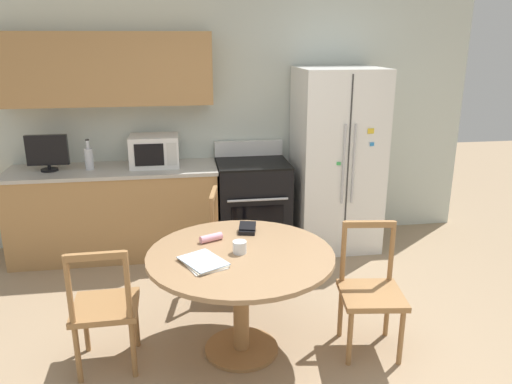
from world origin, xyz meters
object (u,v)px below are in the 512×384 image
at_px(refrigerator, 336,160).
at_px(dining_chair_far, 233,244).
at_px(wallet, 247,229).
at_px(candle_glass, 240,248).
at_px(counter_bottle, 89,158).
at_px(dining_chair_right, 371,292).
at_px(countertop_tv, 47,152).
at_px(microwave, 155,151).
at_px(dining_chair_left, 105,309).
at_px(oven_range, 253,204).

xyz_separation_m(refrigerator, dining_chair_far, (-1.17, -0.87, -0.49)).
bearing_deg(wallet, candle_glass, -105.75).
relative_size(counter_bottle, dining_chair_right, 0.33).
height_order(refrigerator, wallet, refrigerator).
bearing_deg(dining_chair_right, dining_chair_far, -41.82).
bearing_deg(dining_chair_far, candle_glass, 6.36).
distance_m(counter_bottle, candle_glass, 2.23).
bearing_deg(candle_glass, countertop_tv, 131.32).
distance_m(refrigerator, counter_bottle, 2.46).
xyz_separation_m(microwave, dining_chair_right, (1.52, -1.99, -0.62)).
xyz_separation_m(counter_bottle, dining_chair_far, (1.29, -0.94, -0.58)).
distance_m(microwave, candle_glass, 2.01).
xyz_separation_m(dining_chair_right, dining_chair_far, (-0.85, 0.99, 0.00)).
bearing_deg(dining_chair_left, microwave, 80.65).
height_order(oven_range, dining_chair_right, oven_range).
relative_size(microwave, dining_chair_far, 0.53).
distance_m(microwave, countertop_tv, 1.00).
relative_size(oven_range, dining_chair_right, 1.20).
height_order(dining_chair_far, candle_glass, dining_chair_far).
xyz_separation_m(microwave, dining_chair_left, (-0.28, -1.94, -0.62)).
xyz_separation_m(dining_chair_far, candle_glass, (-0.05, -0.90, 0.35)).
distance_m(oven_range, dining_chair_right, 1.99).
bearing_deg(candle_glass, dining_chair_far, 86.85).
distance_m(dining_chair_right, dining_chair_left, 1.80).
bearing_deg(refrigerator, dining_chair_left, -139.35).
bearing_deg(oven_range, countertop_tv, 179.37).
height_order(countertop_tv, dining_chair_far, countertop_tv).
bearing_deg(candle_glass, wallet, 74.25).
xyz_separation_m(counter_bottle, wallet, (1.34, -1.49, -0.23)).
xyz_separation_m(refrigerator, dining_chair_right, (-0.31, -1.87, -0.49)).
xyz_separation_m(refrigerator, candle_glass, (-1.21, -1.77, -0.14)).
distance_m(refrigerator, dining_chair_left, 2.82).
xyz_separation_m(refrigerator, microwave, (-1.83, 0.13, 0.13)).
relative_size(oven_range, countertop_tv, 2.82).
xyz_separation_m(microwave, countertop_tv, (-1.00, -0.06, 0.03)).
xyz_separation_m(countertop_tv, dining_chair_far, (1.66, -0.94, -0.65)).
relative_size(microwave, counter_bottle, 1.60).
height_order(oven_range, dining_chair_far, oven_range).
bearing_deg(refrigerator, oven_range, 176.71).
distance_m(countertop_tv, candle_glass, 2.46).
distance_m(refrigerator, dining_chair_far, 1.53).
xyz_separation_m(dining_chair_right, dining_chair_left, (-1.80, 0.05, 0.00)).
bearing_deg(countertop_tv, microwave, 3.19).
bearing_deg(wallet, microwave, 114.97).
distance_m(oven_range, counter_bottle, 1.68).
bearing_deg(dining_chair_far, dining_chair_left, -35.58).
height_order(oven_range, wallet, oven_range).
height_order(countertop_tv, counter_bottle, countertop_tv).
distance_m(countertop_tv, dining_chair_far, 2.02).
height_order(dining_chair_far, wallet, dining_chair_far).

